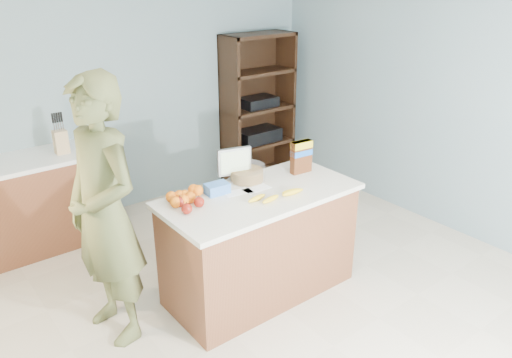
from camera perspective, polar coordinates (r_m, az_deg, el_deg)
floor at (r=4.11m, az=3.09°, el=-14.48°), size 4.50×5.00×0.02m
walls at (r=3.38m, az=3.69°, el=8.39°), size 4.52×5.02×2.51m
counter_peninsula at (r=4.07m, az=0.44°, el=-7.82°), size 1.56×0.76×0.90m
back_cabinet at (r=5.17m, az=-23.81°, el=-2.49°), size 1.24×0.62×0.90m
shelving_unit at (r=6.29m, az=-0.05°, el=7.86°), size 0.90×0.40×1.80m
person at (r=3.54m, az=-16.94°, el=-3.80°), size 0.57×0.77×1.93m
knife_block at (r=4.99m, az=-21.41°, el=4.05°), size 0.12×0.10×0.31m
envelopes at (r=3.89m, az=-0.97°, el=-1.32°), size 0.38×0.16×0.00m
bananas at (r=3.77m, az=2.55°, el=-1.86°), size 0.48×0.15×0.04m
apples at (r=3.61m, az=-7.70°, el=-2.86°), size 0.21×0.21×0.08m
oranges at (r=3.73m, az=-8.16°, el=-1.93°), size 0.32×0.20×0.08m
blue_carton at (r=3.84m, az=-4.48°, el=-1.09°), size 0.19×0.13×0.08m
salad_bowl at (r=4.06m, az=-1.05°, el=0.61°), size 0.30×0.30×0.13m
tv at (r=4.01m, az=-2.49°, el=1.87°), size 0.28×0.12×0.28m
cereal_box at (r=4.19m, az=5.20°, el=2.81°), size 0.19×0.08×0.28m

